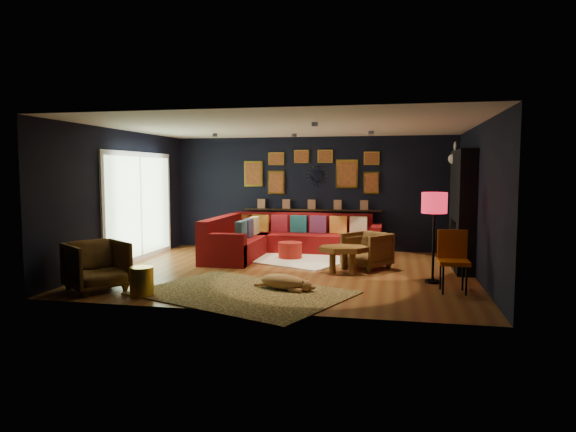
% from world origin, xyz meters
% --- Properties ---
extents(floor, '(6.50, 6.50, 0.00)m').
position_xyz_m(floor, '(0.00, 0.00, 0.00)').
color(floor, brown).
rests_on(floor, ground).
extents(room_walls, '(6.50, 6.50, 6.50)m').
position_xyz_m(room_walls, '(0.00, 0.00, 1.59)').
color(room_walls, black).
rests_on(room_walls, ground).
extents(sectional, '(3.41, 2.69, 0.86)m').
position_xyz_m(sectional, '(-0.61, 1.81, 0.32)').
color(sectional, maroon).
rests_on(sectional, ground).
extents(ledge, '(3.20, 0.12, 0.04)m').
position_xyz_m(ledge, '(0.00, 2.68, 0.92)').
color(ledge, black).
rests_on(ledge, room_walls).
extents(gallery_wall, '(3.15, 0.04, 1.02)m').
position_xyz_m(gallery_wall, '(-0.01, 2.72, 1.81)').
color(gallery_wall, gold).
rests_on(gallery_wall, room_walls).
extents(sunburst_mirror, '(0.47, 0.16, 0.47)m').
position_xyz_m(sunburst_mirror, '(0.10, 2.72, 1.70)').
color(sunburst_mirror, silver).
rests_on(sunburst_mirror, room_walls).
extents(fireplace, '(0.31, 1.60, 2.20)m').
position_xyz_m(fireplace, '(3.09, 0.90, 1.02)').
color(fireplace, black).
rests_on(fireplace, ground).
extents(deer_head, '(0.50, 0.28, 0.45)m').
position_xyz_m(deer_head, '(3.14, 1.40, 2.05)').
color(deer_head, white).
rests_on(deer_head, fireplace).
extents(sliding_door, '(0.06, 2.80, 2.20)m').
position_xyz_m(sliding_door, '(-3.22, 0.60, 1.10)').
color(sliding_door, white).
rests_on(sliding_door, ground).
extents(ceiling_spots, '(3.30, 2.50, 0.06)m').
position_xyz_m(ceiling_spots, '(-0.00, 0.80, 2.56)').
color(ceiling_spots, black).
rests_on(ceiling_spots, room_walls).
extents(shag_rug, '(2.75, 2.44, 0.03)m').
position_xyz_m(shag_rug, '(-0.19, 1.24, 0.02)').
color(shag_rug, white).
rests_on(shag_rug, ground).
extents(leopard_rug, '(3.51, 3.05, 0.02)m').
position_xyz_m(leopard_rug, '(-0.31, -1.80, 0.01)').
color(leopard_rug, tan).
rests_on(leopard_rug, ground).
extents(coffee_table, '(1.03, 0.86, 0.46)m').
position_xyz_m(coffee_table, '(1.00, -0.01, 0.40)').
color(coffee_table, '#593715').
rests_on(coffee_table, shag_rug).
extents(pouf, '(0.49, 0.49, 0.32)m').
position_xyz_m(pouf, '(-0.23, 1.29, 0.19)').
color(pouf, '#A4211B').
rests_on(pouf, shag_rug).
extents(armchair_left, '(1.08, 1.10, 0.83)m').
position_xyz_m(armchair_left, '(-2.55, -2.05, 0.41)').
color(armchair_left, '#A26C30').
rests_on(armchair_left, ground).
extents(armchair_right, '(0.98, 0.97, 0.74)m').
position_xyz_m(armchair_right, '(1.38, 0.60, 0.37)').
color(armchair_right, '#A26C30').
rests_on(armchair_right, ground).
extents(gold_stool, '(0.34, 0.34, 0.43)m').
position_xyz_m(gold_stool, '(-1.71, -2.25, 0.21)').
color(gold_stool, gold).
rests_on(gold_stool, ground).
extents(orange_chair, '(0.45, 0.45, 0.93)m').
position_xyz_m(orange_chair, '(2.75, -1.01, 0.55)').
color(orange_chair, black).
rests_on(orange_chair, ground).
extents(floor_lamp, '(0.41, 0.41, 1.47)m').
position_xyz_m(floor_lamp, '(2.50, -0.45, 1.23)').
color(floor_lamp, black).
rests_on(floor_lamp, ground).
extents(dog, '(1.11, 0.76, 0.32)m').
position_xyz_m(dog, '(0.22, -1.46, 0.18)').
color(dog, tan).
rests_on(dog, leopard_rug).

